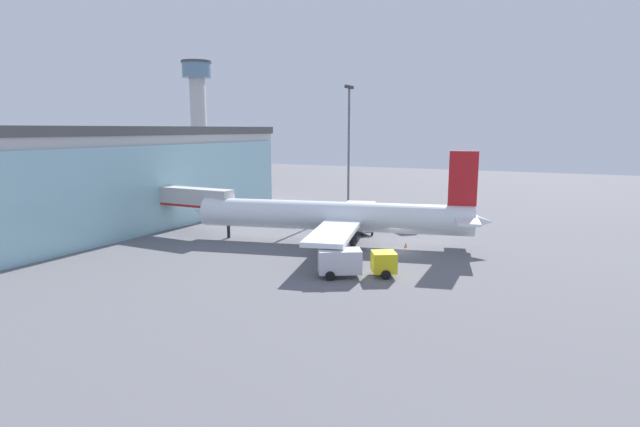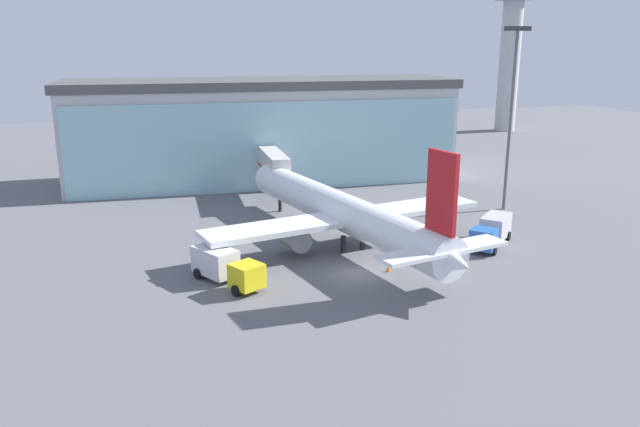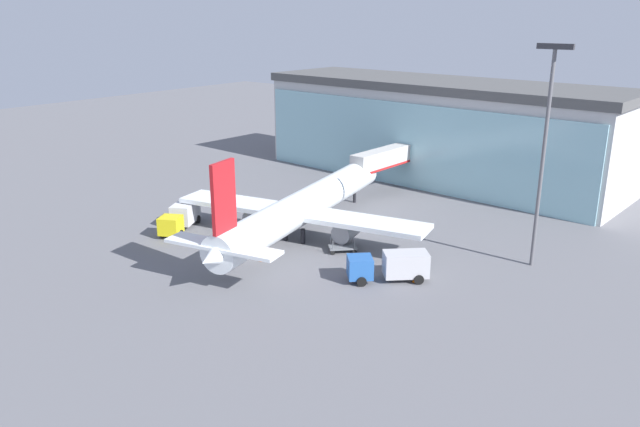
{
  "view_description": "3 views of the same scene",
  "coord_description": "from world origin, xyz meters",
  "px_view_note": "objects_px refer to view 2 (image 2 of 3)",
  "views": [
    {
      "loc": [
        -53.92,
        -14.97,
        13.86
      ],
      "look_at": [
        -0.14,
        9.49,
        3.78
      ],
      "focal_mm": 28.0,
      "sensor_mm": 36.0,
      "label": 1
    },
    {
      "loc": [
        -17.23,
        -47.01,
        18.97
      ],
      "look_at": [
        -0.67,
        8.93,
        2.99
      ],
      "focal_mm": 35.0,
      "sensor_mm": 36.0,
      "label": 2
    },
    {
      "loc": [
        42.62,
        -41.41,
        23.27
      ],
      "look_at": [
        3.72,
        7.55,
        3.14
      ],
      "focal_mm": 35.0,
      "sensor_mm": 36.0,
      "label": 3
    }
  ],
  "objects_px": {
    "control_tower": "(511,40)",
    "safety_cone_nose": "(388,269)",
    "airplane": "(343,212)",
    "baggage_cart": "(406,238)",
    "jet_bridge": "(271,160)",
    "fuel_truck": "(492,230)",
    "catering_truck": "(225,266)",
    "safety_cone_wingtip": "(503,238)",
    "apron_light_mast": "(512,105)"
  },
  "relations": [
    {
      "from": "airplane",
      "to": "catering_truck",
      "type": "height_order",
      "value": "airplane"
    },
    {
      "from": "control_tower",
      "to": "safety_cone_nose",
      "type": "distance_m",
      "value": 98.61
    },
    {
      "from": "baggage_cart",
      "to": "apron_light_mast",
      "type": "bearing_deg",
      "value": 161.1
    },
    {
      "from": "control_tower",
      "to": "apron_light_mast",
      "type": "bearing_deg",
      "value": -122.46
    },
    {
      "from": "baggage_cart",
      "to": "catering_truck",
      "type": "bearing_deg",
      "value": -29.53
    },
    {
      "from": "baggage_cart",
      "to": "safety_cone_wingtip",
      "type": "distance_m",
      "value": 9.82
    },
    {
      "from": "control_tower",
      "to": "apron_light_mast",
      "type": "xyz_separation_m",
      "value": [
        -38.49,
        -60.5,
        -7.52
      ]
    },
    {
      "from": "safety_cone_nose",
      "to": "baggage_cart",
      "type": "bearing_deg",
      "value": 55.9
    },
    {
      "from": "airplane",
      "to": "safety_cone_wingtip",
      "type": "xyz_separation_m",
      "value": [
        15.81,
        -3.12,
        -3.04
      ]
    },
    {
      "from": "control_tower",
      "to": "catering_truck",
      "type": "height_order",
      "value": "control_tower"
    },
    {
      "from": "control_tower",
      "to": "baggage_cart",
      "type": "xyz_separation_m",
      "value": [
        -54.91,
        -69.07,
        -19.19
      ]
    },
    {
      "from": "control_tower",
      "to": "baggage_cart",
      "type": "relative_size",
      "value": 10.35
    },
    {
      "from": "baggage_cart",
      "to": "safety_cone_wingtip",
      "type": "bearing_deg",
      "value": 121.51
    },
    {
      "from": "baggage_cart",
      "to": "safety_cone_nose",
      "type": "distance_m",
      "value": 8.47
    },
    {
      "from": "apron_light_mast",
      "to": "airplane",
      "type": "bearing_deg",
      "value": -161.67
    },
    {
      "from": "catering_truck",
      "to": "baggage_cart",
      "type": "height_order",
      "value": "catering_truck"
    },
    {
      "from": "safety_cone_nose",
      "to": "catering_truck",
      "type": "bearing_deg",
      "value": 174.27
    },
    {
      "from": "control_tower",
      "to": "fuel_truck",
      "type": "height_order",
      "value": "control_tower"
    },
    {
      "from": "apron_light_mast",
      "to": "fuel_truck",
      "type": "height_order",
      "value": "apron_light_mast"
    },
    {
      "from": "safety_cone_wingtip",
      "to": "catering_truck",
      "type": "bearing_deg",
      "value": -172.74
    },
    {
      "from": "control_tower",
      "to": "airplane",
      "type": "height_order",
      "value": "control_tower"
    },
    {
      "from": "jet_bridge",
      "to": "safety_cone_nose",
      "type": "bearing_deg",
      "value": -170.17
    },
    {
      "from": "apron_light_mast",
      "to": "control_tower",
      "type": "bearing_deg",
      "value": 57.54
    },
    {
      "from": "baggage_cart",
      "to": "safety_cone_nose",
      "type": "xyz_separation_m",
      "value": [
        -4.75,
        -7.01,
        -0.23
      ]
    },
    {
      "from": "catering_truck",
      "to": "baggage_cart",
      "type": "relative_size",
      "value": 2.39
    },
    {
      "from": "jet_bridge",
      "to": "fuel_truck",
      "type": "distance_m",
      "value": 30.25
    },
    {
      "from": "jet_bridge",
      "to": "fuel_truck",
      "type": "xyz_separation_m",
      "value": [
        16.31,
        -25.27,
        -3.26
      ]
    },
    {
      "from": "airplane",
      "to": "safety_cone_nose",
      "type": "bearing_deg",
      "value": 178.12
    },
    {
      "from": "safety_cone_wingtip",
      "to": "jet_bridge",
      "type": "bearing_deg",
      "value": 126.88
    },
    {
      "from": "airplane",
      "to": "fuel_truck",
      "type": "height_order",
      "value": "airplane"
    },
    {
      "from": "fuel_truck",
      "to": "baggage_cart",
      "type": "relative_size",
      "value": 2.18
    },
    {
      "from": "jet_bridge",
      "to": "airplane",
      "type": "relative_size",
      "value": 0.4
    },
    {
      "from": "baggage_cart",
      "to": "fuel_truck",
      "type": "bearing_deg",
      "value": 112.15
    },
    {
      "from": "airplane",
      "to": "fuel_truck",
      "type": "xyz_separation_m",
      "value": [
        13.88,
        -4.08,
        -1.85
      ]
    },
    {
      "from": "catering_truck",
      "to": "safety_cone_wingtip",
      "type": "relative_size",
      "value": 13.58
    },
    {
      "from": "control_tower",
      "to": "apron_light_mast",
      "type": "relative_size",
      "value": 1.56
    },
    {
      "from": "apron_light_mast",
      "to": "airplane",
      "type": "relative_size",
      "value": 0.57
    },
    {
      "from": "safety_cone_wingtip",
      "to": "apron_light_mast",
      "type": "bearing_deg",
      "value": 57.29
    },
    {
      "from": "fuel_truck",
      "to": "apron_light_mast",
      "type": "bearing_deg",
      "value": -170.49
    },
    {
      "from": "apron_light_mast",
      "to": "airplane",
      "type": "xyz_separation_m",
      "value": [
        -22.62,
        -7.5,
        -8.86
      ]
    },
    {
      "from": "jet_bridge",
      "to": "control_tower",
      "type": "xyz_separation_m",
      "value": [
        63.54,
        46.81,
        14.97
      ]
    },
    {
      "from": "jet_bridge",
      "to": "catering_truck",
      "type": "bearing_deg",
      "value": 162.76
    },
    {
      "from": "jet_bridge",
      "to": "control_tower",
      "type": "height_order",
      "value": "control_tower"
    },
    {
      "from": "airplane",
      "to": "baggage_cart",
      "type": "relative_size",
      "value": 11.68
    },
    {
      "from": "airplane",
      "to": "safety_cone_wingtip",
      "type": "distance_m",
      "value": 16.4
    },
    {
      "from": "control_tower",
      "to": "safety_cone_wingtip",
      "type": "height_order",
      "value": "control_tower"
    },
    {
      "from": "jet_bridge",
      "to": "airplane",
      "type": "distance_m",
      "value": 21.37
    },
    {
      "from": "apron_light_mast",
      "to": "baggage_cart",
      "type": "bearing_deg",
      "value": -152.45
    },
    {
      "from": "airplane",
      "to": "safety_cone_wingtip",
      "type": "height_order",
      "value": "airplane"
    },
    {
      "from": "fuel_truck",
      "to": "jet_bridge",
      "type": "bearing_deg",
      "value": -100.59
    }
  ]
}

